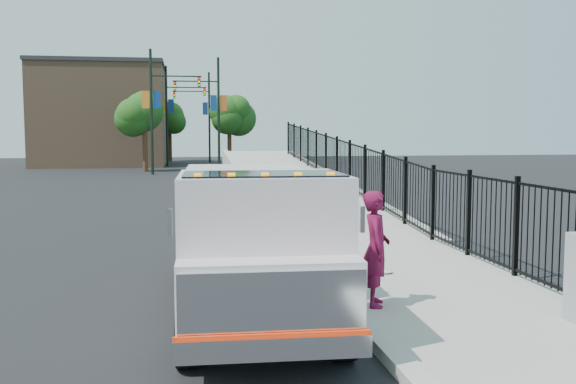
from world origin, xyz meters
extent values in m
plane|color=black|center=(0.00, 0.00, 0.00)|extent=(120.00, 120.00, 0.00)
cube|color=#9E998E|center=(1.93, -2.00, 0.06)|extent=(3.55, 12.00, 0.12)
cube|color=#ADAAA3|center=(0.00, -2.00, 0.08)|extent=(0.30, 12.00, 0.16)
cube|color=#9E998E|center=(2.12, 16.00, 0.00)|extent=(3.95, 24.06, 3.19)
cube|color=black|center=(3.55, 12.00, 0.90)|extent=(0.10, 28.00, 1.80)
cube|color=black|center=(-1.42, -0.75, 0.48)|extent=(1.11, 6.02, 0.19)
cube|color=silver|center=(-1.50, -2.78, 1.37)|extent=(2.14, 2.02, 1.76)
cube|color=silver|center=(-1.54, -3.88, 0.93)|extent=(2.09, 0.70, 0.88)
cube|color=silver|center=(-1.55, -4.20, 0.93)|extent=(2.03, 0.15, 0.75)
cube|color=silver|center=(-1.56, -4.27, 0.48)|extent=(2.12, 0.24, 0.25)
cube|color=#FF320B|center=(-1.56, -4.27, 0.62)|extent=(2.12, 0.12, 0.05)
cube|color=black|center=(-1.51, -3.00, 1.90)|extent=(1.98, 1.22, 0.75)
cube|color=silver|center=(-1.38, 0.40, 1.37)|extent=(2.25, 3.78, 1.50)
cube|color=silver|center=(-2.64, -3.62, 1.76)|extent=(0.05, 0.05, 0.31)
cube|color=silver|center=(-0.43, -3.70, 1.76)|extent=(0.05, 0.05, 0.31)
cube|color=orange|center=(-2.31, -3.27, 2.27)|extent=(0.09, 0.07, 0.05)
cube|color=orange|center=(-1.92, -3.29, 2.27)|extent=(0.09, 0.07, 0.05)
cube|color=orange|center=(-1.52, -3.30, 2.27)|extent=(0.09, 0.07, 0.05)
cube|color=orange|center=(-1.12, -3.32, 2.27)|extent=(0.09, 0.07, 0.05)
cube|color=orange|center=(-0.73, -3.33, 2.27)|extent=(0.09, 0.07, 0.05)
cylinder|color=black|center=(-2.45, -3.36, 0.44)|extent=(0.32, 0.89, 0.88)
cylinder|color=black|center=(-0.60, -3.43, 0.44)|extent=(0.32, 0.89, 0.88)
cylinder|color=black|center=(-2.29, 0.96, 0.44)|extent=(0.32, 0.89, 0.88)
cylinder|color=black|center=(-0.44, 0.89, 0.44)|extent=(0.32, 0.89, 0.88)
cylinder|color=black|center=(-2.25, 1.93, 0.44)|extent=(0.32, 0.89, 0.88)
cylinder|color=black|center=(-0.40, 1.86, 0.44)|extent=(0.32, 0.89, 0.88)
imported|color=maroon|center=(0.40, -1.55, 1.00)|extent=(0.56, 0.73, 1.77)
ellipsoid|color=silver|center=(1.25, 0.58, 0.16)|extent=(0.29, 0.29, 0.07)
cylinder|color=black|center=(-4.45, 31.28, 4.00)|extent=(0.18, 0.18, 8.00)
cube|color=black|center=(-2.85, 31.28, 6.30)|extent=(3.20, 0.08, 0.08)
cube|color=black|center=(-1.41, 31.28, 5.95)|extent=(0.18, 0.22, 0.60)
cube|color=navy|center=(-4.10, 31.28, 4.80)|extent=(0.45, 0.04, 1.10)
cube|color=orange|center=(-4.80, 31.28, 4.80)|extent=(0.45, 0.04, 1.10)
cylinder|color=black|center=(0.05, 35.34, 4.00)|extent=(0.18, 0.18, 8.00)
cube|color=black|center=(-1.55, 35.34, 6.30)|extent=(3.20, 0.08, 0.08)
cube|color=black|center=(-2.99, 35.34, 5.95)|extent=(0.18, 0.22, 0.60)
cube|color=#DB5723|center=(0.40, 35.34, 4.80)|extent=(0.45, 0.04, 1.10)
cube|color=navy|center=(-0.30, 35.34, 4.80)|extent=(0.45, 0.04, 1.10)
cylinder|color=black|center=(-3.75, 41.83, 4.00)|extent=(0.18, 0.18, 8.00)
cube|color=black|center=(-2.15, 41.83, 6.30)|extent=(3.20, 0.08, 0.08)
cube|color=black|center=(-0.71, 41.83, 5.95)|extent=(0.18, 0.22, 0.60)
cube|color=navy|center=(-3.40, 41.83, 4.80)|extent=(0.45, 0.04, 1.10)
cube|color=orange|center=(-4.10, 41.83, 4.80)|extent=(0.45, 0.04, 1.10)
cylinder|color=black|center=(-0.14, 46.95, 4.00)|extent=(0.18, 0.18, 8.00)
cube|color=black|center=(-1.74, 46.95, 6.30)|extent=(3.20, 0.08, 0.08)
cube|color=black|center=(-3.18, 46.95, 5.95)|extent=(0.18, 0.22, 0.60)
cube|color=orange|center=(0.21, 46.95, 4.80)|extent=(0.45, 0.04, 1.10)
cube|color=navy|center=(-0.49, 46.95, 4.80)|extent=(0.45, 0.04, 1.10)
cylinder|color=#382314|center=(-5.08, 34.50, 1.60)|extent=(0.36, 0.36, 3.20)
sphere|color=#194714|center=(-5.08, 34.50, 4.00)|extent=(2.83, 2.83, 2.83)
cylinder|color=#382314|center=(1.23, 41.30, 1.60)|extent=(0.36, 0.36, 3.20)
sphere|color=#194714|center=(1.23, 41.30, 4.00)|extent=(2.66, 2.66, 2.66)
cylinder|color=#382314|center=(-3.69, 49.99, 1.60)|extent=(0.36, 0.36, 3.20)
sphere|color=#194714|center=(-3.69, 49.99, 4.00)|extent=(2.67, 2.67, 2.67)
cube|color=#8C664C|center=(-9.00, 44.00, 4.00)|extent=(10.00, 10.00, 8.00)
camera|label=1|loc=(-2.47, -10.84, 2.78)|focal=40.00mm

